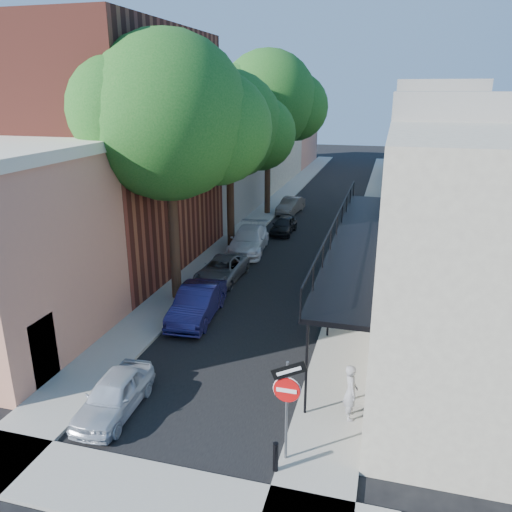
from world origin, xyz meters
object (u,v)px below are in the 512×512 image
Objects in this scene: oak_near at (180,120)px; parked_car_d at (249,240)px; bollard at (276,457)px; parked_car_f at (291,205)px; parked_car_a at (114,395)px; oak_far at (275,102)px; parked_car_c at (222,270)px; parked_car_e at (284,225)px; parked_car_b at (197,303)px; pedestrian at (351,392)px; oak_mid at (237,128)px; sign_post at (287,394)px.

oak_near reaches higher than parked_car_d.
oak_near is at bearing 123.12° from bollard.
parked_car_d is 10.20m from parked_car_f.
parked_car_d is (-0.46, 15.90, 0.13)m from parked_car_a.
oak_far is at bearing -148.21° from parked_car_f.
parked_car_e is (1.16, 9.28, 0.00)m from parked_car_c.
parked_car_b is (0.01, 6.57, 0.12)m from parked_car_a.
pedestrian reaches higher than parked_car_b.
parked_car_c is 12.00m from pedestrian.
oak_near reaches higher than pedestrian.
oak_mid is at bearing 90.37° from oak_near.
bollard is 0.19× the size of parked_car_b.
oak_near is at bearing 31.82° from pedestrian.
parked_car_a is (1.28, -16.49, -6.48)m from oak_mid.
parked_car_d reaches higher than parked_car_b.
parked_car_e is (-4.44, 21.51, 0.04)m from bollard.
oak_mid reaches higher than bollard.
parked_car_f is (-5.30, 26.85, -1.44)m from sign_post.
oak_near reaches higher than parked_car_a.
sign_post is 19.14m from oak_mid.
parked_car_a is 26.09m from parked_car_f.
parked_car_b is at bearing -86.33° from oak_far.
oak_mid is at bearing 99.68° from parked_car_c.
oak_far is 9.52m from parked_car_e.
oak_near is 2.71× the size of parked_car_b.
oak_mid is (-6.42, 17.73, 6.54)m from bollard.
parked_car_c is (-0.46, 4.43, -0.13)m from parked_car_b.
parked_car_d is at bearing 84.06° from oak_near.
oak_far reaches higher than bollard.
bollard is at bearing -70.10° from oak_mid.
oak_near is 12.72m from pedestrian.
parked_car_e is 19.83m from pedestrian.
oak_mid is 8.55m from parked_car_c.
oak_mid is 2.42× the size of parked_car_b.
bollard is 0.22× the size of parked_car_f.
oak_mid is (-0.05, 7.97, -0.82)m from oak_near.
oak_far is 2.82× the size of parked_car_b.
parked_car_a is at bearing -90.74° from parked_car_e.
bollard is 13.46m from parked_car_c.
oak_mid is at bearing 137.85° from parked_car_d.
oak_mid is 11.63m from parked_car_f.
parked_car_b is at bearing -82.82° from parked_car_f.
parked_car_a is 20.29m from parked_car_e.
pedestrian is at bearing -41.80° from parked_car_b.
oak_far is 7.77m from parked_car_f.
oak_near is at bearing 125.09° from sign_post.
oak_near reaches higher than parked_car_b.
bollard is 0.07× the size of oak_near.
oak_far reaches higher than parked_car_e.
oak_mid is 6.43m from parked_car_d.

